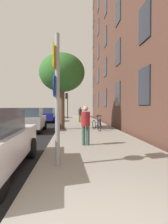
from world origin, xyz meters
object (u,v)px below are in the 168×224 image
at_px(tree_near, 62,73).
at_px(bicycle_2, 100,122).
at_px(car_1, 31,119).
at_px(traffic_light, 67,101).
at_px(sign_post, 56,91).
at_px(car_2, 47,115).
at_px(bicycle_0, 97,125).
at_px(bicycle_1, 98,123).
at_px(car_3, 57,113).
at_px(pedestrian_1, 80,113).
at_px(pedestrian_0, 86,123).

height_order(tree_near, bicycle_2, tree_near).
height_order(tree_near, car_1, tree_near).
bearing_deg(traffic_light, sign_post, -89.65).
bearing_deg(car_1, car_2, 89.27).
bearing_deg(bicycle_2, bicycle_0, -103.54).
bearing_deg(bicycle_1, tree_near, -168.96).
height_order(tree_near, car_3, tree_near).
bearing_deg(car_1, pedestrian_1, 60.42).
bearing_deg(pedestrian_1, traffic_light, 103.18).
relative_size(traffic_light, tree_near, 0.67).
xyz_separation_m(tree_near, bicycle_2, (3.04, 2.04, -3.61)).
xyz_separation_m(bicycle_0, car_2, (-4.36, 8.88, 0.34)).
distance_m(pedestrian_1, car_2, 4.03).
xyz_separation_m(sign_post, car_3, (-1.72, 24.76, -1.22)).
bearing_deg(pedestrian_0, bicycle_2, 76.80).
distance_m(pedestrian_0, car_2, 14.17).
bearing_deg(car_1, traffic_light, 80.28).
distance_m(car_1, car_3, 16.67).
distance_m(sign_post, pedestrian_1, 14.76).
xyz_separation_m(tree_near, pedestrian_0, (1.20, -5.83, -3.05)).
relative_size(bicycle_2, pedestrian_1, 0.95).
bearing_deg(car_2, pedestrian_1, -25.98).
xyz_separation_m(car_1, car_3, (0.64, 16.66, 0.00)).
xyz_separation_m(traffic_light, car_1, (-2.22, -12.98, -1.74)).
distance_m(pedestrian_0, car_1, 6.41).
bearing_deg(pedestrian_0, traffic_light, 93.43).
xyz_separation_m(traffic_light, pedestrian_0, (1.11, -18.45, -1.55)).
height_order(sign_post, car_2, sign_post).
distance_m(bicycle_1, bicycle_2, 1.58).
distance_m(bicycle_2, car_3, 14.98).
xyz_separation_m(sign_post, car_1, (-2.35, 8.10, -1.22)).
distance_m(bicycle_2, pedestrian_1, 4.45).
bearing_deg(bicycle_2, bicycle_1, -105.05).
xyz_separation_m(traffic_light, bicycle_0, (2.24, -13.53, -2.08)).
bearing_deg(sign_post, car_3, 93.96).
relative_size(pedestrian_1, car_1, 0.40).
bearing_deg(bicycle_2, car_2, 130.48).
height_order(traffic_light, tree_near, tree_near).
relative_size(pedestrian_1, car_2, 0.37).
relative_size(tree_near, bicycle_2, 3.47).
bearing_deg(sign_post, bicycle_0, 74.37).
distance_m(bicycle_0, bicycle_1, 1.45).
xyz_separation_m(sign_post, car_2, (-2.25, 16.43, -1.22)).
relative_size(sign_post, bicycle_2, 2.23).
bearing_deg(car_1, bicycle_1, 10.32).
relative_size(bicycle_0, bicycle_2, 1.13).
distance_m(bicycle_2, car_2, 7.81).
relative_size(bicycle_1, pedestrian_1, 1.09).
height_order(bicycle_0, car_3, car_3).
bearing_deg(tree_near, pedestrian_1, 75.61).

